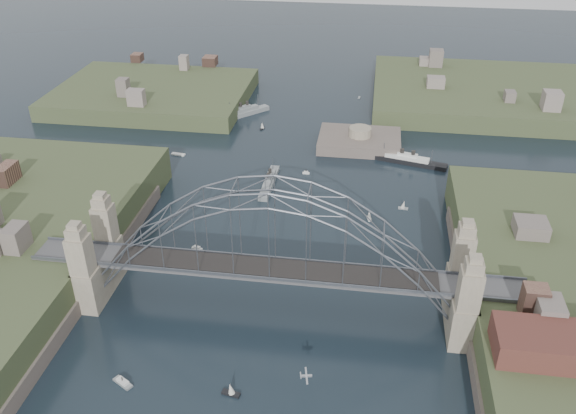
# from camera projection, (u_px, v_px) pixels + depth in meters

# --- Properties ---
(ground) EXTENTS (500.00, 500.00, 0.00)m
(ground) POSITION_uv_depth(u_px,v_px,m) (273.00, 307.00, 105.83)
(ground) COLOR black
(ground) RESTS_ON ground
(bridge) EXTENTS (84.00, 13.80, 24.60)m
(bridge) POSITION_uv_depth(u_px,v_px,m) (272.00, 249.00, 99.56)
(bridge) COLOR #4F4F51
(bridge) RESTS_ON ground
(headland_nw) EXTENTS (60.00, 45.00, 9.00)m
(headland_nw) POSITION_uv_depth(u_px,v_px,m) (154.00, 100.00, 193.40)
(headland_nw) COLOR #3E4A29
(headland_nw) RESTS_ON ground
(headland_ne) EXTENTS (70.00, 55.00, 9.50)m
(headland_ne) POSITION_uv_depth(u_px,v_px,m) (483.00, 99.00, 192.88)
(headland_ne) COLOR #3E4A29
(headland_ne) RESTS_ON ground
(fort_island) EXTENTS (22.00, 16.00, 9.40)m
(fort_island) POSITION_uv_depth(u_px,v_px,m) (359.00, 147.00, 164.13)
(fort_island) COLOR #5E5149
(fort_island) RESTS_ON ground
(wharf_shed) EXTENTS (20.00, 8.00, 4.00)m
(wharf_shed) POSITION_uv_depth(u_px,v_px,m) (568.00, 346.00, 83.31)
(wharf_shed) COLOR #592D26
(wharf_shed) RESTS_ON shore_east
(naval_cruiser_near) EXTENTS (2.45, 16.59, 4.97)m
(naval_cruiser_near) POSITION_uv_depth(u_px,v_px,m) (269.00, 182.00, 144.44)
(naval_cruiser_near) COLOR gray
(naval_cruiser_near) RESTS_ON ground
(naval_cruiser_far) EXTENTS (13.60, 14.22, 5.84)m
(naval_cruiser_far) POSITION_uv_depth(u_px,v_px,m) (244.00, 113.00, 182.60)
(naval_cruiser_far) COLOR gray
(naval_cruiser_far) RESTS_ON ground
(ocean_liner) EXTENTS (20.59, 7.83, 5.04)m
(ocean_liner) POSITION_uv_depth(u_px,v_px,m) (407.00, 160.00, 154.60)
(ocean_liner) COLOR black
(ocean_liner) RESTS_ON ground
(aeroplane) EXTENTS (1.80, 3.24, 0.47)m
(aeroplane) POSITION_uv_depth(u_px,v_px,m) (305.00, 376.00, 84.95)
(aeroplane) COLOR #B2B4BA
(small_boat_a) EXTENTS (2.36, 1.36, 1.43)m
(small_boat_a) POSITION_uv_depth(u_px,v_px,m) (197.00, 248.00, 121.11)
(small_boat_a) COLOR white
(small_boat_a) RESTS_ON ground
(small_boat_b) EXTENTS (1.32, 2.02, 2.38)m
(small_boat_b) POSITION_uv_depth(u_px,v_px,m) (369.00, 216.00, 130.67)
(small_boat_b) COLOR white
(small_boat_b) RESTS_ON ground
(small_boat_c) EXTENTS (2.89, 1.42, 2.38)m
(small_boat_c) POSITION_uv_depth(u_px,v_px,m) (231.00, 390.00, 88.39)
(small_boat_c) COLOR white
(small_boat_c) RESTS_ON ground
(small_boat_d) EXTENTS (2.27, 1.12, 2.38)m
(small_boat_d) POSITION_uv_depth(u_px,v_px,m) (403.00, 206.00, 134.50)
(small_boat_d) COLOR white
(small_boat_d) RESTS_ON ground
(small_boat_e) EXTENTS (3.83, 1.79, 0.45)m
(small_boat_e) POSITION_uv_depth(u_px,v_px,m) (178.00, 154.00, 159.05)
(small_boat_e) COLOR white
(small_boat_e) RESTS_ON ground
(small_boat_f) EXTENTS (1.77, 0.69, 1.43)m
(small_boat_f) POSITION_uv_depth(u_px,v_px,m) (306.00, 173.00, 149.61)
(small_boat_f) COLOR white
(small_boat_f) RESTS_ON ground
(small_boat_h) EXTENTS (1.31, 2.16, 2.38)m
(small_boat_h) POSITION_uv_depth(u_px,v_px,m) (262.00, 126.00, 173.58)
(small_boat_h) COLOR white
(small_boat_h) RESTS_ON ground
(small_boat_i) EXTENTS (2.24, 1.38, 0.45)m
(small_boat_i) POSITION_uv_depth(u_px,v_px,m) (428.00, 276.00, 113.40)
(small_boat_i) COLOR white
(small_boat_i) RESTS_ON ground
(small_boat_j) EXTENTS (3.53, 2.69, 1.43)m
(small_boat_j) POSITION_uv_depth(u_px,v_px,m) (123.00, 382.00, 90.42)
(small_boat_j) COLOR white
(small_boat_j) RESTS_ON ground
(small_boat_k) EXTENTS (0.75, 1.83, 0.45)m
(small_boat_k) POSITION_uv_depth(u_px,v_px,m) (359.00, 98.00, 195.96)
(small_boat_k) COLOR white
(small_boat_k) RESTS_ON ground
(small_boat_l) EXTENTS (1.86, 2.41, 1.43)m
(small_boat_l) POSITION_uv_depth(u_px,v_px,m) (139.00, 193.00, 140.89)
(small_boat_l) COLOR white
(small_boat_l) RESTS_ON ground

